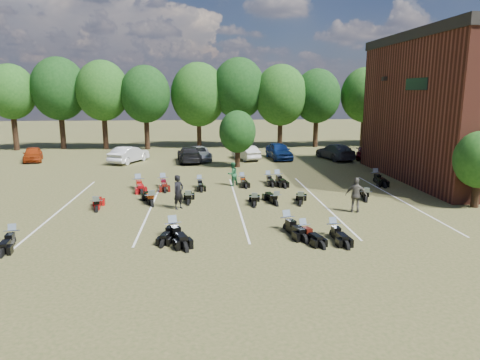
{
  "coord_description": "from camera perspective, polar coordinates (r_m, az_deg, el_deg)",
  "views": [
    {
      "loc": [
        -4.91,
        -21.49,
        6.48
      ],
      "look_at": [
        -2.75,
        4.0,
        1.2
      ],
      "focal_mm": 32.0,
      "sensor_mm": 36.0,
      "label": 1
    }
  ],
  "objects": [
    {
      "name": "motorcycle_19",
      "position": [
        31.17,
        5.0,
        -0.38
      ],
      "size": [
        1.03,
        2.47,
        1.34
      ],
      "primitive_type": null,
      "rotation": [
        0.0,
        0.0,
        0.11
      ],
      "color": "black",
      "rests_on": "ground"
    },
    {
      "name": "motorcycle_15",
      "position": [
        30.04,
        -13.38,
        -1.11
      ],
      "size": [
        1.4,
        2.62,
        1.39
      ],
      "primitive_type": null,
      "rotation": [
        0.0,
        0.0,
        0.25
      ],
      "color": "#980B0F",
      "rests_on": "ground"
    },
    {
      "name": "young_tree_midfield",
      "position": [
        37.26,
        -0.34,
        6.45
      ],
      "size": [
        3.2,
        3.2,
        4.7
      ],
      "color": "black",
      "rests_on": "ground"
    },
    {
      "name": "motorcycle_9",
      "position": [
        25.3,
        -6.88,
        -3.27
      ],
      "size": [
        0.71,
        2.18,
        1.22
      ],
      "primitive_type": null,
      "rotation": [
        0.0,
        0.0,
        3.14
      ],
      "color": "black",
      "rests_on": "ground"
    },
    {
      "name": "motorcycle_4",
      "position": [
        20.2,
        12.29,
        -7.33
      ],
      "size": [
        0.83,
        2.21,
        1.21
      ],
      "primitive_type": null,
      "rotation": [
        0.0,
        0.0,
        0.07
      ],
      "color": "black",
      "rests_on": "ground"
    },
    {
      "name": "car_2",
      "position": [
        41.4,
        -5.56,
        3.54
      ],
      "size": [
        2.75,
        5.03,
        1.34
      ],
      "primitive_type": "imported",
      "rotation": [
        0.0,
        0.0,
        0.11
      ],
      "color": "gray",
      "rests_on": "ground"
    },
    {
      "name": "ground",
      "position": [
        22.97,
        7.73,
        -4.83
      ],
      "size": [
        160.0,
        160.0,
        0.0
      ],
      "primitive_type": "plane",
      "color": "brown",
      "rests_on": "ground"
    },
    {
      "name": "car_3",
      "position": [
        40.54,
        -6.78,
        3.43
      ],
      "size": [
        2.6,
        5.24,
        1.46
      ],
      "primitive_type": "imported",
      "rotation": [
        0.0,
        0.0,
        3.25
      ],
      "color": "black",
      "rests_on": "ground"
    },
    {
      "name": "motorcycle_1",
      "position": [
        19.83,
        -8.85,
        -7.56
      ],
      "size": [
        1.57,
        2.61,
        1.39
      ],
      "primitive_type": null,
      "rotation": [
        0.0,
        0.0,
        0.34
      ],
      "color": "black",
      "rests_on": "ground"
    },
    {
      "name": "tree_line",
      "position": [
        50.64,
        -0.41,
        11.48
      ],
      "size": [
        56.0,
        6.0,
        9.79
      ],
      "color": "black",
      "rests_on": "ground"
    },
    {
      "name": "car_7",
      "position": [
        42.9,
        12.57,
        3.71
      ],
      "size": [
        3.14,
        5.52,
        1.51
      ],
      "primitive_type": "imported",
      "rotation": [
        0.0,
        0.0,
        3.35
      ],
      "color": "#3B3B40",
      "rests_on": "ground"
    },
    {
      "name": "motorcycle_8",
      "position": [
        25.35,
        -11.69,
        -3.4
      ],
      "size": [
        1.44,
        2.53,
        1.35
      ],
      "primitive_type": null,
      "rotation": [
        0.0,
        0.0,
        3.44
      ],
      "color": "black",
      "rests_on": "ground"
    },
    {
      "name": "person_black",
      "position": [
        24.23,
        -8.2,
        -1.6
      ],
      "size": [
        0.82,
        0.84,
        1.94
      ],
      "primitive_type": "imported",
      "rotation": [
        0.0,
        0.0,
        0.83
      ],
      "color": "black",
      "rests_on": "ground"
    },
    {
      "name": "motorcycle_11",
      "position": [
        25.18,
        8.05,
        -3.37
      ],
      "size": [
        1.23,
        2.26,
        1.2
      ],
      "primitive_type": null,
      "rotation": [
        0.0,
        0.0,
        2.88
      ],
      "color": "black",
      "rests_on": "ground"
    },
    {
      "name": "motorcycle_10",
      "position": [
        24.65,
        1.94,
        -3.59
      ],
      "size": [
        0.92,
        2.21,
        1.2
      ],
      "primitive_type": null,
      "rotation": [
        0.0,
        0.0,
        3.03
      ],
      "color": "black",
      "rests_on": "ground"
    },
    {
      "name": "person_grey",
      "position": [
        24.13,
        15.22,
        -1.96
      ],
      "size": [
        1.23,
        0.85,
        1.94
      ],
      "primitive_type": "imported",
      "rotation": [
        0.0,
        0.0,
        2.78
      ],
      "color": "#57534B",
      "rests_on": "ground"
    },
    {
      "name": "motorcycle_7",
      "position": [
        25.01,
        -18.53,
        -3.98
      ],
      "size": [
        1.0,
        2.28,
        1.23
      ],
      "primitive_type": null,
      "rotation": [
        0.0,
        0.0,
        3.28
      ],
      "color": "#9B0B0B",
      "rests_on": "ground"
    },
    {
      "name": "motorcycle_17",
      "position": [
        30.73,
        0.28,
        -0.51
      ],
      "size": [
        0.83,
        2.1,
        1.15
      ],
      "primitive_type": null,
      "rotation": [
        0.0,
        0.0,
        0.09
      ],
      "color": "black",
      "rests_on": "ground"
    },
    {
      "name": "motorcycle_5",
      "position": [
        19.85,
        8.44,
        -7.52
      ],
      "size": [
        1.24,
        2.21,
        1.18
      ],
      "primitive_type": null,
      "rotation": [
        0.0,
        0.0,
        0.29
      ],
      "color": "black",
      "rests_on": "ground"
    },
    {
      "name": "parking_lines",
      "position": [
        25.4,
        -0.36,
        -3.1
      ],
      "size": [
        20.1,
        14.0,
        0.01
      ],
      "color": "silver",
      "rests_on": "ground"
    },
    {
      "name": "motorcycle_0",
      "position": [
        21.3,
        -28.0,
        -7.47
      ],
      "size": [
        0.97,
        2.2,
        1.19
      ],
      "primitive_type": null,
      "rotation": [
        0.0,
        0.0,
        0.14
      ],
      "color": "black",
      "rests_on": "ground"
    },
    {
      "name": "motorcycle_20",
      "position": [
        32.87,
        17.6,
        -0.26
      ],
      "size": [
        0.94,
        2.54,
        1.39
      ],
      "primitive_type": null,
      "rotation": [
        0.0,
        0.0,
        -0.06
      ],
      "color": "black",
      "rests_on": "ground"
    },
    {
      "name": "motorcycle_18",
      "position": [
        31.27,
        3.77,
        -0.32
      ],
      "size": [
        0.76,
        2.17,
        1.2
      ],
      "primitive_type": null,
      "rotation": [
        0.0,
        0.0,
        0.04
      ],
      "color": "black",
      "rests_on": "ground"
    },
    {
      "name": "motorcycle_14",
      "position": [
        30.25,
        -10.2,
        -0.89
      ],
      "size": [
        1.13,
        2.46,
        1.32
      ],
      "primitive_type": null,
      "rotation": [
        0.0,
        0.0,
        0.16
      ],
      "color": "#51100B",
      "rests_on": "ground"
    },
    {
      "name": "motorcycle_16",
      "position": [
        29.85,
        -5.42,
        -0.93
      ],
      "size": [
        0.86,
        2.14,
        1.16
      ],
      "primitive_type": null,
      "rotation": [
        0.0,
        0.0,
        0.09
      ],
      "color": "black",
      "rests_on": "ground"
    },
    {
      "name": "young_tree_near_building",
      "position": [
        27.51,
        29.32,
        2.38
      ],
      "size": [
        2.8,
        2.8,
        4.16
      ],
      "color": "black",
      "rests_on": "ground"
    },
    {
      "name": "car_5",
      "position": [
        41.75,
        0.78,
        3.68
      ],
      "size": [
        2.63,
        4.39,
        1.37
      ],
      "primitive_type": "imported",
      "rotation": [
        0.0,
        0.0,
        3.45
      ],
      "color": "#B1B1AC",
      "rests_on": "ground"
    },
    {
      "name": "person_green",
      "position": [
        29.99,
        -1.0,
        0.82
      ],
      "size": [
        1.03,
        0.99,
        1.68
      ],
      "primitive_type": "imported",
      "rotation": [
        0.0,
        0.0,
        3.75
      ],
      "color": "#26673C",
      "rests_on": "ground"
    },
    {
      "name": "car_1",
      "position": [
        41.24,
        -14.6,
        3.31
      ],
      "size": [
        3.39,
        4.85,
        1.52
      ],
      "primitive_type": "imported",
      "rotation": [
        0.0,
        0.0,
        2.71
      ],
      "color": "#B9BABE",
      "rests_on": "ground"
    },
    {
      "name": "motorcycle_12",
      "position": [
        25.03,
        4.78,
        -3.38
      ],
      "size": [
        1.09,
        2.29,
        1.22
      ],
      "primitive_type": null,
      "rotation": [
        0.0,
        0.0,
        3.33
      ],
      "color": "black",
      "rests_on": "ground"
    },
    {
      "name": "car_0",
      "position": [
        45.21,
        -25.9,
        3.12
      ],
      "size": [
        2.71,
        4.3,
        1.37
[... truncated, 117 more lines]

